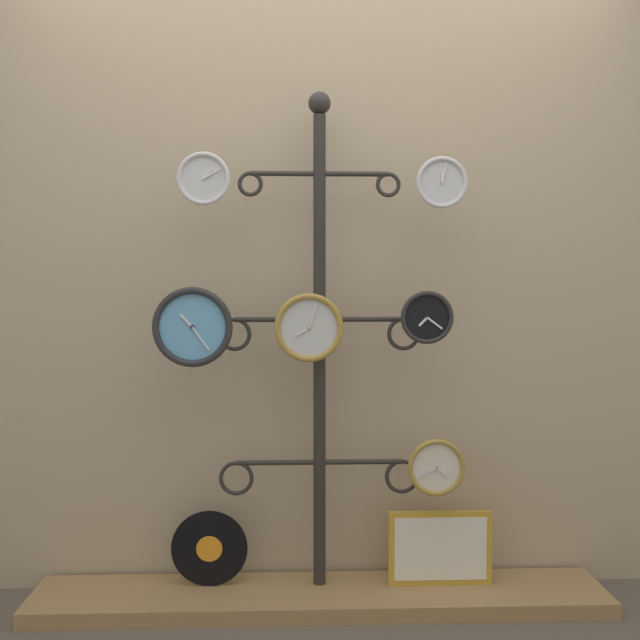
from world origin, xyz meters
TOP-DOWN VIEW (x-y plane):
  - shop_wall at (0.00, 0.57)m, footprint 4.40×0.04m
  - low_shelf at (0.00, 0.35)m, footprint 2.20×0.36m
  - display_stand at (-0.00, 0.41)m, footprint 0.78×0.39m
  - clock_top_left at (-0.43, 0.32)m, footprint 0.20×0.04m
  - clock_top_right at (0.45, 0.33)m, footprint 0.19×0.04m
  - clock_middle_left at (-0.48, 0.31)m, footprint 0.30×0.04m
  - clock_middle_center at (-0.04, 0.33)m, footprint 0.26×0.04m
  - clock_middle_right at (0.40, 0.30)m, footprint 0.20×0.04m
  - clock_bottom_right at (0.44, 0.32)m, footprint 0.22×0.04m
  - vinyl_record at (-0.43, 0.40)m, footprint 0.30×0.01m
  - picture_frame at (0.47, 0.38)m, footprint 0.40×0.02m

SIDE VIEW (x-z plane):
  - low_shelf at x=0.00m, z-range 0.00..0.06m
  - picture_frame at x=0.47m, z-range 0.06..0.35m
  - vinyl_record at x=-0.43m, z-range 0.06..0.36m
  - clock_bottom_right at x=0.44m, z-range 0.43..0.65m
  - display_stand at x=0.00m, z-range -0.25..1.71m
  - clock_middle_center at x=-0.04m, z-range 0.94..1.20m
  - clock_middle_left at x=-0.48m, z-range 0.93..1.22m
  - clock_middle_right at x=0.40m, z-range 1.01..1.21m
  - shop_wall at x=0.00m, z-range 0.00..2.80m
  - clock_top_right at x=0.45m, z-range 1.52..1.71m
  - clock_top_left at x=-0.43m, z-range 1.52..1.72m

